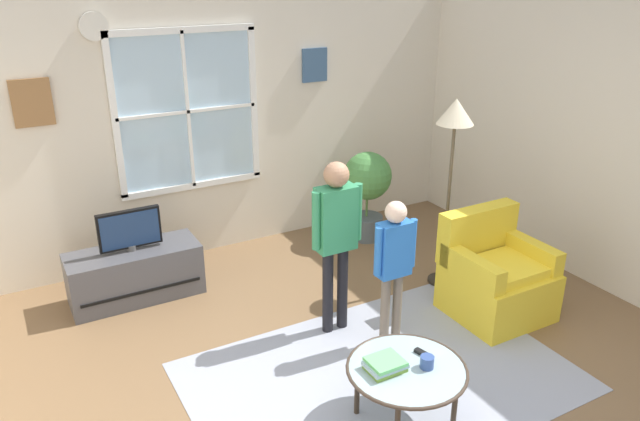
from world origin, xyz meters
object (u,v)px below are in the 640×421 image
book_stack (385,365)px  tv_stand (135,274)px  cup (427,362)px  potted_plant_by_window (367,186)px  armchair (495,278)px  person_blue_shirt (394,257)px  television (130,230)px  remote_near_books (424,354)px  coffee_table (407,371)px  floor_lamp (454,131)px  person_green_shirt (336,228)px

book_stack → tv_stand: bearing=112.3°
cup → tv_stand: bearing=116.0°
cup → potted_plant_by_window: (1.25, 2.61, 0.13)m
armchair → cup: armchair is taller
armchair → potted_plant_by_window: potted_plant_by_window is taller
person_blue_shirt → book_stack: bearing=-127.9°
armchair → television: bearing=146.5°
armchair → cup: bearing=-149.6°
remote_near_books → person_blue_shirt: 0.85m
remote_near_books → person_blue_shirt: bearing=70.0°
coffee_table → floor_lamp: size_ratio=0.45×
coffee_table → person_green_shirt: person_green_shirt is taller
tv_stand → coffee_table: size_ratio=1.47×
cup → person_green_shirt: person_green_shirt is taller
television → book_stack: (0.99, -2.42, -0.20)m
person_blue_shirt → potted_plant_by_window: (0.92, 1.76, -0.15)m
television → remote_near_books: size_ratio=3.81×
tv_stand → coffee_table: 2.72m
coffee_table → cup: (0.11, -0.06, 0.07)m
person_green_shirt → potted_plant_by_window: person_green_shirt is taller
tv_stand → person_green_shirt: (1.29, -1.30, 0.66)m
book_stack → potted_plant_by_window: bearing=59.1°
cup → person_green_shirt: bearing=87.4°
television → person_blue_shirt: person_blue_shirt is taller
remote_near_books → person_green_shirt: (-0.01, 1.12, 0.46)m
tv_stand → television: size_ratio=2.12×
tv_stand → armchair: bearing=-33.5°
book_stack → person_blue_shirt: size_ratio=0.21×
armchair → person_blue_shirt: person_blue_shirt is taller
armchair → cup: (-1.37, -0.80, 0.14)m
cup → potted_plant_by_window: potted_plant_by_window is taller
remote_near_books → floor_lamp: size_ratio=0.08×
book_stack → cup: (0.24, -0.11, 0.00)m
television → potted_plant_by_window: bearing=1.9°
television → floor_lamp: size_ratio=0.31×
remote_near_books → potted_plant_by_window: size_ratio=0.15×
floor_lamp → remote_near_books: bearing=-134.0°
remote_near_books → person_green_shirt: bearing=90.4°
tv_stand → remote_near_books: size_ratio=8.10×
potted_plant_by_window → coffee_table: bearing=-118.2°
television → floor_lamp: bearing=-23.3°
armchair → floor_lamp: bearing=93.2°
person_blue_shirt → coffee_table: bearing=-119.4°
potted_plant_by_window → tv_stand: bearing=-178.2°
book_stack → person_green_shirt: 1.24m
television → coffee_table: (1.12, -2.47, -0.26)m
potted_plant_by_window → person_blue_shirt: bearing=-117.6°
book_stack → person_green_shirt: (0.30, 1.13, 0.43)m
coffee_table → person_blue_shirt: 0.97m
television → book_stack: 2.63m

